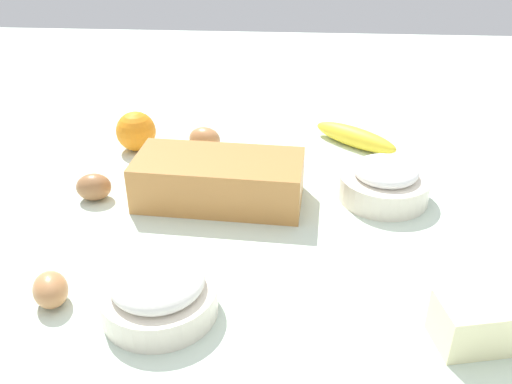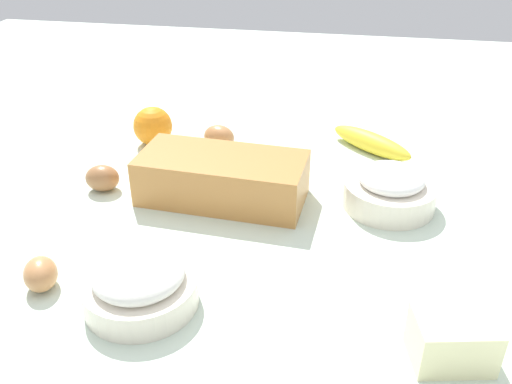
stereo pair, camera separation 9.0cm
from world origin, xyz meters
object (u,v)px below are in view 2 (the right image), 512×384
(egg_beside_bowl, at_px, (219,137))
(egg_loose, at_px, (102,178))
(sugar_bowl, at_px, (390,189))
(egg_near_butter, at_px, (41,274))
(loaf_pan, at_px, (222,177))
(banana, at_px, (371,142))
(butter_block, at_px, (452,340))
(flour_bowl, at_px, (140,284))
(orange_fruit, at_px, (153,126))

(egg_beside_bowl, distance_m, egg_loose, 0.26)
(sugar_bowl, distance_m, egg_near_butter, 0.56)
(loaf_pan, relative_size, egg_beside_bowl, 4.43)
(banana, distance_m, egg_near_butter, 0.67)
(butter_block, bearing_deg, egg_loose, -28.16)
(butter_block, height_order, egg_beside_bowl, butter_block)
(loaf_pan, distance_m, sugar_bowl, 0.28)
(egg_near_butter, height_order, egg_beside_bowl, egg_beside_bowl)
(loaf_pan, xyz_separation_m, flour_bowl, (0.04, 0.28, -0.01))
(sugar_bowl, relative_size, banana, 0.81)
(sugar_bowl, distance_m, egg_beside_bowl, 0.38)
(sugar_bowl, height_order, egg_loose, sugar_bowl)
(sugar_bowl, height_order, orange_fruit, orange_fruit)
(sugar_bowl, relative_size, egg_near_butter, 2.67)
(banana, bearing_deg, egg_near_butter, 49.53)
(flour_bowl, distance_m, egg_loose, 0.32)
(flour_bowl, bearing_deg, sugar_bowl, -136.28)
(banana, xyz_separation_m, egg_loose, (0.47, 0.25, 0.00))
(sugar_bowl, distance_m, orange_fruit, 0.50)
(banana, distance_m, butter_block, 0.55)
(banana, distance_m, egg_loose, 0.53)
(butter_block, height_order, egg_loose, butter_block)
(butter_block, xyz_separation_m, egg_near_butter, (0.53, -0.03, -0.01))
(banana, relative_size, egg_near_butter, 3.31)
(flour_bowl, height_order, egg_loose, flour_bowl)
(loaf_pan, bearing_deg, banana, -132.98)
(egg_near_butter, bearing_deg, butter_block, 176.41)
(egg_near_butter, xyz_separation_m, egg_loose, (0.03, -0.27, 0.00))
(sugar_bowl, xyz_separation_m, butter_block, (-0.06, 0.33, -0.00))
(sugar_bowl, distance_m, banana, 0.21)
(sugar_bowl, height_order, egg_near_butter, sugar_bowl)
(egg_beside_bowl, bearing_deg, egg_loose, 52.27)
(egg_near_butter, bearing_deg, banana, -130.47)
(banana, bearing_deg, egg_loose, 27.78)
(loaf_pan, height_order, flour_bowl, loaf_pan)
(orange_fruit, xyz_separation_m, egg_beside_bowl, (-0.14, -0.01, -0.02))
(flour_bowl, distance_m, egg_near_butter, 0.14)
(orange_fruit, relative_size, egg_loose, 1.34)
(butter_block, bearing_deg, flour_bowl, -3.93)
(egg_beside_bowl, bearing_deg, banana, -172.92)
(flour_bowl, xyz_separation_m, egg_loose, (0.17, -0.27, -0.01))
(loaf_pan, bearing_deg, egg_loose, 6.35)
(orange_fruit, bearing_deg, banana, -174.16)
(flour_bowl, bearing_deg, butter_block, 176.07)
(butter_block, bearing_deg, egg_beside_bowl, -51.84)
(sugar_bowl, xyz_separation_m, banana, (0.03, -0.21, -0.01))
(egg_beside_bowl, bearing_deg, loaf_pan, 105.53)
(egg_near_butter, bearing_deg, sugar_bowl, -147.14)
(loaf_pan, xyz_separation_m, egg_loose, (0.22, 0.01, -0.02))
(egg_near_butter, bearing_deg, loaf_pan, -123.98)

